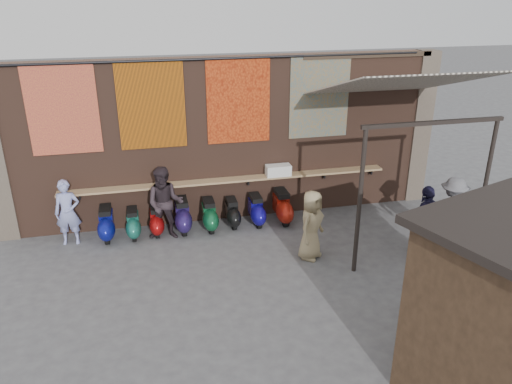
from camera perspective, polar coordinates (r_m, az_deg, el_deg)
ground at (r=10.63m, az=-0.76°, el=-8.64°), size 70.00×70.00×0.00m
brick_wall at (r=12.25m, az=-3.53°, el=5.91°), size 10.00×0.40×4.00m
pier_right at (r=14.04m, az=18.03°, el=7.02°), size 0.50×0.50×4.00m
eating_counter at (r=12.20m, az=-3.14°, el=1.37°), size 8.00×0.32×0.05m
shelf_box at (r=12.38m, az=2.56°, el=2.49°), size 0.62×0.29×0.27m
tapestry_redgold at (r=11.76m, az=-21.23°, el=8.75°), size 1.50×0.02×2.00m
tapestry_sun at (r=11.64m, az=-11.86°, el=9.66°), size 1.50×0.02×2.00m
tapestry_orange at (r=11.85m, az=-2.01°, el=10.35°), size 1.50×0.02×2.00m
tapestry_multi at (r=12.38m, az=7.27°, el=10.72°), size 1.50×0.02×2.00m
hang_rail at (r=11.61m, az=-3.57°, el=14.98°), size 9.50×0.06×0.06m
scooter_stool_0 at (r=12.10m, az=-16.71°, el=-3.52°), size 0.36×0.81×0.77m
scooter_stool_1 at (r=12.05m, az=-13.85°, el=-3.54°), size 0.32×0.71×0.68m
scooter_stool_2 at (r=12.09m, az=-11.32°, el=-3.23°), size 0.32×0.71×0.67m
scooter_stool_3 at (r=12.08m, az=-8.40°, el=-2.70°), size 0.38×0.84×0.80m
scooter_stool_4 at (r=12.10m, az=-5.34°, el=-2.66°), size 0.35×0.78×0.74m
scooter_stool_5 at (r=12.25m, az=-2.73°, el=-2.41°), size 0.32×0.71×0.68m
scooter_stool_6 at (r=12.31m, az=0.04°, el=-2.10°), size 0.35×0.77×0.73m
scooter_stool_7 at (r=12.42m, az=3.02°, el=-1.71°), size 0.38×0.85×0.81m
diner_left at (r=12.01m, az=-20.73°, el=-2.20°), size 0.58×0.39×1.54m
diner_right at (r=11.61m, az=-10.34°, el=-1.32°), size 0.96×0.80×1.76m
shopper_navy at (r=11.34m, az=18.76°, el=-3.18°), size 1.03×0.79×1.63m
shopper_grey at (r=11.99m, az=21.44°, el=-2.13°), size 1.20×1.13×1.63m
shopper_tan at (r=10.72m, az=6.33°, el=-3.77°), size 0.89×0.89×1.56m
stall_sign at (r=7.97m, az=22.43°, el=-5.97°), size 1.15×0.43×0.50m
stall_shelf at (r=8.45m, az=21.46°, el=-11.71°), size 1.97×0.76×0.06m
awning_canvas at (r=11.35m, az=16.01°, el=11.80°), size 3.20×3.28×0.97m
awning_ledger at (r=12.69m, az=12.75°, el=15.01°), size 3.30×0.08×0.12m
awning_header at (r=10.19m, az=19.69°, el=7.47°), size 3.00×0.08×0.08m
awning_post_left at (r=10.02m, az=11.75°, el=-1.20°), size 0.09×0.09×3.10m
awning_post_right at (r=11.44m, az=24.64°, el=0.18°), size 0.09×0.09×3.10m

